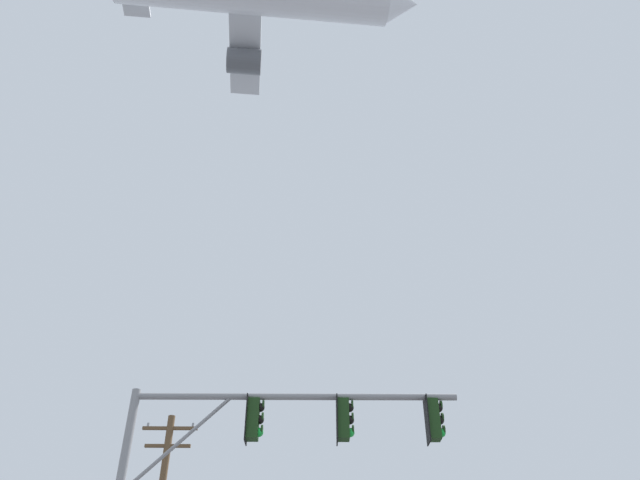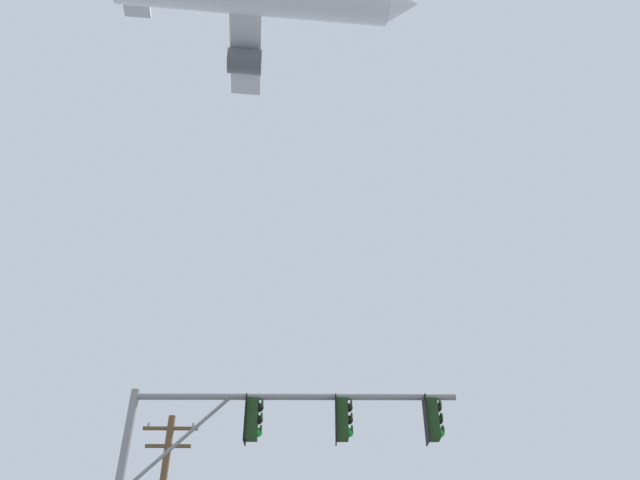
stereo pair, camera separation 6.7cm
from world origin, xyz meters
The scene contains 1 object.
signal_pole_near centered at (-1.74, 7.01, 5.09)m, with size 7.39×0.49×6.52m.
Camera 1 is at (-0.62, -6.51, 1.22)m, focal length 34.63 mm.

